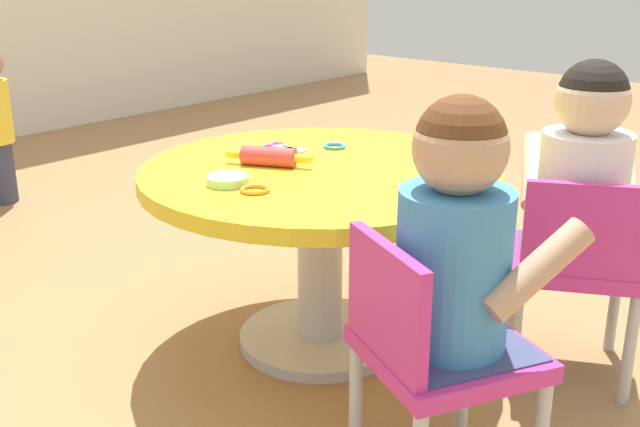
# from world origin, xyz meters

# --- Properties ---
(ground_plane) EXTENTS (10.00, 10.00, 0.00)m
(ground_plane) POSITION_xyz_m (0.00, 0.00, 0.00)
(ground_plane) COLOR #9E7247
(craft_table) EXTENTS (0.92, 0.92, 0.50)m
(craft_table) POSITION_xyz_m (0.00, 0.00, 0.38)
(craft_table) COLOR silver
(craft_table) RESTS_ON ground
(child_chair_left) EXTENTS (0.40, 0.40, 0.54)m
(child_chair_left) POSITION_xyz_m (-0.32, -0.56, 0.31)
(child_chair_left) COLOR #B7B7BC
(child_chair_left) RESTS_ON ground
(seated_child_left) EXTENTS (0.43, 0.39, 0.51)m
(seated_child_left) POSITION_xyz_m (-0.28, -0.57, 0.53)
(seated_child_left) COLOR #3F4772
(seated_child_left) RESTS_ON ground
(child_chair_right) EXTENTS (0.41, 0.41, 0.54)m
(child_chair_right) POSITION_xyz_m (0.27, -0.58, 0.31)
(child_chair_right) COLOR #B7B7BC
(child_chair_right) RESTS_ON ground
(seated_child_right) EXTENTS (0.43, 0.40, 0.51)m
(seated_child_right) POSITION_xyz_m (0.31, -0.56, 0.53)
(seated_child_right) COLOR #3F4772
(seated_child_right) RESTS_ON ground
(rolling_pin) EXTENTS (0.12, 0.22, 0.05)m
(rolling_pin) POSITION_xyz_m (-0.08, 0.11, 0.52)
(rolling_pin) COLOR #D83F3F
(rolling_pin) RESTS_ON craft_table
(craft_scissors) EXTENTS (0.08, 0.14, 0.01)m
(craft_scissors) POSITION_xyz_m (0.08, 0.22, 0.50)
(craft_scissors) COLOR silver
(craft_scissors) RESTS_ON craft_table
(playdough_blob_0) EXTENTS (0.10, 0.10, 0.02)m
(playdough_blob_0) POSITION_xyz_m (-0.26, 0.06, 0.51)
(playdough_blob_0) COLOR #B2E58C
(playdough_blob_0) RESTS_ON craft_table
(cookie_cutter_0) EXTENTS (0.07, 0.07, 0.01)m
(cookie_cutter_0) POSITION_xyz_m (-0.25, -0.03, 0.50)
(cookie_cutter_0) COLOR orange
(cookie_cutter_0) RESTS_ON craft_table
(cookie_cutter_1) EXTENTS (0.06, 0.06, 0.01)m
(cookie_cutter_1) POSITION_xyz_m (0.18, 0.10, 0.50)
(cookie_cutter_1) COLOR #3F99D8
(cookie_cutter_1) RESTS_ON craft_table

